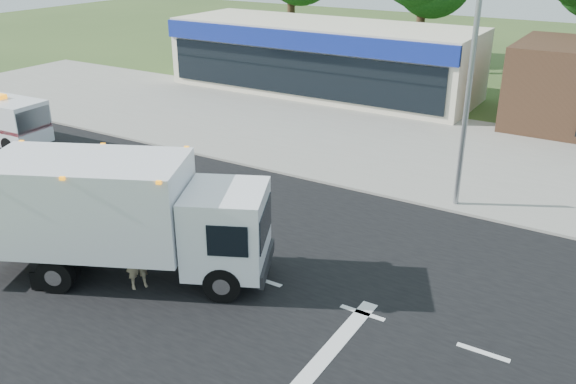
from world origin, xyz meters
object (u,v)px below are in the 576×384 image
object	(u,v)px
traffic_signal_pole	(452,63)
emergency_worker	(137,257)
ems_box_truck	(121,211)
ambulance_van	(0,119)

from	to	relation	value
traffic_signal_pole	emergency_worker	bearing A→B (deg)	-117.47
traffic_signal_pole	ems_box_truck	bearing A→B (deg)	-121.62
ambulance_van	ems_box_truck	bearing A→B (deg)	-25.35
ambulance_van	traffic_signal_pole	bearing A→B (deg)	8.58
ems_box_truck	emergency_worker	bearing A→B (deg)	-47.88
ambulance_van	traffic_signal_pole	size ratio (longest dim) A/B	0.61
emergency_worker	traffic_signal_pole	distance (m)	11.53
emergency_worker	ambulance_van	distance (m)	15.05
ems_box_truck	emergency_worker	world-z (taller)	ems_box_truck
ems_box_truck	traffic_signal_pole	world-z (taller)	traffic_signal_pole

